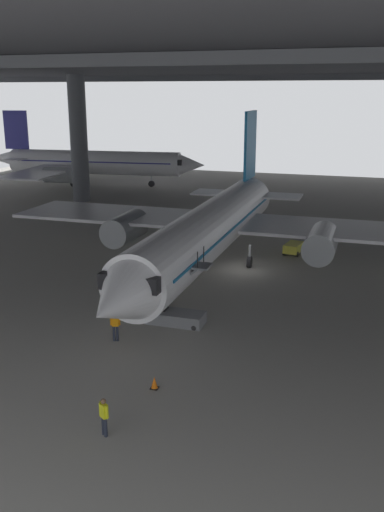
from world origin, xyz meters
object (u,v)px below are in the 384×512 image
at_px(crew_worker_near_nose, 104,415).
at_px(baggage_tug, 294,248).
at_px(crew_worker_by_stairs, 115,324).
at_px(traffic_cone_orange, 154,383).
at_px(boarding_stairs, 173,311).
at_px(airplane_distant, 91,162).
at_px(airplane_main, 212,228).

distance_m(crew_worker_near_nose, baggage_tug, 29.26).
bearing_deg(crew_worker_by_stairs, crew_worker_near_nose, -67.43).
height_order(crew_worker_near_nose, traffic_cone_orange, crew_worker_near_nose).
height_order(boarding_stairs, baggage_tug, boarding_stairs).
bearing_deg(crew_worker_near_nose, airplane_distant, 118.07).
distance_m(boarding_stairs, crew_worker_by_stairs, 4.01).
bearing_deg(baggage_tug, traffic_cone_orange, -96.12).
relative_size(airplane_distant, baggage_tug, 14.15).
height_order(boarding_stairs, crew_worker_by_stairs, boarding_stairs).
relative_size(boarding_stairs, airplane_distant, 0.14).
bearing_deg(airplane_main, baggage_tug, 54.33).
relative_size(crew_worker_near_nose, baggage_tug, 0.69).
distance_m(airplane_main, boarding_stairs, 10.57).
height_order(traffic_cone_orange, baggage_tug, baggage_tug).
xyz_separation_m(crew_worker_by_stairs, airplane_distant, (-27.15, 49.08, 2.28)).
distance_m(airplane_main, baggage_tug, 9.29).
bearing_deg(boarding_stairs, traffic_cone_orange, -76.46).
bearing_deg(crew_worker_by_stairs, boarding_stairs, 58.12).
xyz_separation_m(boarding_stairs, airplane_distant, (-29.27, 45.68, 2.55)).
bearing_deg(boarding_stairs, crew_worker_near_nose, -83.43).
height_order(airplane_main, crew_worker_near_nose, airplane_main).
relative_size(traffic_cone_orange, baggage_tug, 0.25).
bearing_deg(boarding_stairs, airplane_main, 93.51).
relative_size(airplane_main, traffic_cone_orange, 61.12).
bearing_deg(airplane_distant, boarding_stairs, -57.36).
distance_m(crew_worker_near_nose, airplane_distant, 65.10).
height_order(airplane_main, crew_worker_by_stairs, airplane_main).
xyz_separation_m(airplane_main, traffic_cone_orange, (2.46, -17.82, -3.17)).
relative_size(crew_worker_near_nose, crew_worker_by_stairs, 0.93).
xyz_separation_m(boarding_stairs, crew_worker_near_nose, (1.35, -11.72, 0.19)).
xyz_separation_m(boarding_stairs, baggage_tug, (4.52, 17.36, -0.21)).
bearing_deg(boarding_stairs, baggage_tug, 75.42).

